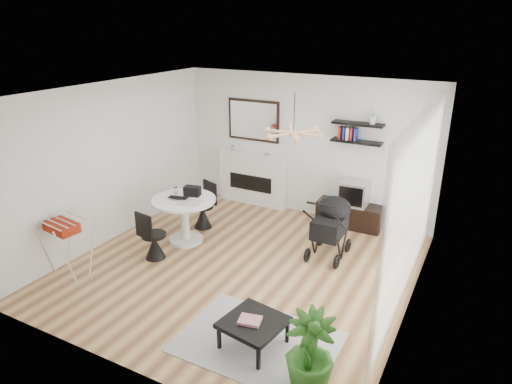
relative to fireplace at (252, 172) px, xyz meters
The scene contains 25 objects.
floor 2.75m from the fireplace, 65.59° to the right, with size 5.00×5.00×0.00m, color brown.
ceiling 3.34m from the fireplace, 65.59° to the right, with size 5.00×5.00×0.00m, color white.
wall_back 1.29m from the fireplace, ahead, with size 5.00×5.00×0.00m, color white.
wall_left 2.88m from the fireplace, 120.01° to the right, with size 5.00×5.00×0.00m, color white.
wall_right 4.39m from the fireplace, 33.95° to the right, with size 5.00×5.00×0.00m, color white.
sheer_curtain 4.20m from the fireplace, 32.43° to the right, with size 0.04×3.60×2.60m, color white.
fireplace is the anchor object (origin of this frame).
shelf_lower 2.32m from the fireplace, ahead, with size 0.90×0.25×0.04m, color black.
shelf_upper 2.46m from the fireplace, ahead, with size 0.90×0.25×0.04m, color black.
pendant_lamp 3.15m from the fireplace, 49.71° to the right, with size 0.90×0.90×0.10m, color tan, non-canonical shape.
tv_console 2.18m from the fireplace, ahead, with size 1.19×0.42×0.45m, color black.
crt_tv 2.19m from the fireplace, ahead, with size 0.51×0.45×0.45m.
dining_table 2.10m from the fireplace, 95.17° to the right, with size 1.08×1.08×0.79m.
laptop 2.20m from the fireplace, 96.93° to the right, with size 0.35×0.22×0.03m, color black.
black_bag 1.90m from the fireplace, 94.50° to the right, with size 0.27×0.16×0.16m, color black.
newspaper 2.18m from the fireplace, 89.78° to the right, with size 0.37×0.31×0.01m, color beige.
drinking_glass 1.99m from the fireplace, 103.62° to the right, with size 0.07×0.07×0.11m, color white.
chair_far 1.53m from the fireplace, 99.52° to the right, with size 0.45×0.46×0.85m.
chair_near 2.86m from the fireplace, 95.66° to the right, with size 0.41×0.42×0.83m.
drying_rack 3.94m from the fireplace, 105.95° to the right, with size 0.67×0.64×0.90m.
stroller 2.58m from the fireplace, 32.20° to the right, with size 0.55×0.90×1.08m.
rug 4.48m from the fireplace, 60.81° to the right, with size 1.84×1.33×0.01m, color #A9A9A9.
coffee_table 4.50m from the fireplace, 61.47° to the right, with size 0.77×0.77×0.34m.
magazines 4.51m from the fireplace, 61.99° to the right, with size 0.25×0.20×0.04m, color #C2303F.
potted_plant 5.18m from the fireplace, 55.17° to the right, with size 0.51×0.51×0.91m, color #285F1B.
Camera 1 is at (3.13, -5.39, 3.62)m, focal length 32.00 mm.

